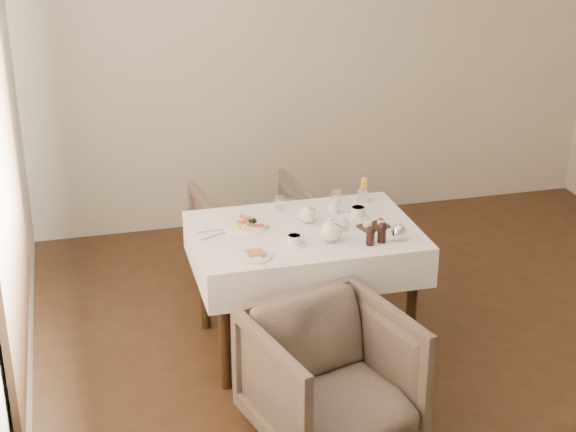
% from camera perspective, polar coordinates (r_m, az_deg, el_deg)
% --- Properties ---
extents(table, '(1.28, 0.88, 0.75)m').
position_cam_1_polar(table, '(5.09, 1.07, -2.06)').
color(table, black).
rests_on(table, ground).
extents(armchair_near, '(0.90, 0.92, 0.68)m').
position_cam_1_polar(armchair_near, '(4.46, 2.79, -10.40)').
color(armchair_near, '#494036').
rests_on(armchair_near, ground).
extents(armchair_far, '(0.81, 0.82, 0.67)m').
position_cam_1_polar(armchair_far, '(5.99, -2.21, -1.21)').
color(armchair_far, '#494036').
rests_on(armchair_far, ground).
extents(breakfast_plate, '(0.26, 0.26, 0.03)m').
position_cam_1_polar(breakfast_plate, '(5.08, -2.77, -0.57)').
color(breakfast_plate, white).
rests_on(breakfast_plate, table).
extents(side_plate, '(0.20, 0.19, 0.02)m').
position_cam_1_polar(side_plate, '(4.70, -2.29, -2.62)').
color(side_plate, white).
rests_on(side_plate, table).
extents(teapot_centre, '(0.18, 0.16, 0.12)m').
position_cam_1_polar(teapot_centre, '(5.10, 1.26, 0.19)').
color(teapot_centre, white).
rests_on(teapot_centre, table).
extents(teapot_front, '(0.19, 0.16, 0.14)m').
position_cam_1_polar(teapot_front, '(4.86, 2.76, -0.88)').
color(teapot_front, white).
rests_on(teapot_front, table).
extents(creamer, '(0.08, 0.08, 0.08)m').
position_cam_1_polar(creamer, '(5.26, 2.96, 0.64)').
color(creamer, white).
rests_on(creamer, table).
extents(teacup_near, '(0.12, 0.12, 0.06)m').
position_cam_1_polar(teacup_near, '(4.83, 0.41, -1.59)').
color(teacup_near, white).
rests_on(teacup_near, table).
extents(teacup_far, '(0.13, 0.13, 0.06)m').
position_cam_1_polar(teacup_far, '(5.21, 4.54, 0.24)').
color(teacup_far, white).
rests_on(teacup_far, table).
extents(glass_left, '(0.08, 0.08, 0.09)m').
position_cam_1_polar(glass_left, '(5.28, -0.55, 0.83)').
color(glass_left, silver).
rests_on(glass_left, table).
extents(glass_mid, '(0.08, 0.08, 0.09)m').
position_cam_1_polar(glass_mid, '(5.02, 3.62, -0.39)').
color(glass_mid, silver).
rests_on(glass_mid, table).
extents(glass_right, '(0.08, 0.08, 0.09)m').
position_cam_1_polar(glass_right, '(5.37, 3.13, 1.17)').
color(glass_right, silver).
rests_on(glass_right, table).
extents(condiment_board, '(0.19, 0.15, 0.04)m').
position_cam_1_polar(condiment_board, '(5.08, 5.53, -0.60)').
color(condiment_board, black).
rests_on(condiment_board, table).
extents(pepper_mill_left, '(0.07, 0.07, 0.11)m').
position_cam_1_polar(pepper_mill_left, '(4.84, 5.34, -1.26)').
color(pepper_mill_left, black).
rests_on(pepper_mill_left, table).
extents(pepper_mill_right, '(0.07, 0.07, 0.11)m').
position_cam_1_polar(pepper_mill_right, '(4.88, 6.08, -1.07)').
color(pepper_mill_right, black).
rests_on(pepper_mill_right, table).
extents(silver_pot, '(0.10, 0.09, 0.11)m').
position_cam_1_polar(silver_pot, '(4.92, 7.14, -0.96)').
color(silver_pot, white).
rests_on(silver_pot, table).
extents(fries_cup, '(0.07, 0.07, 0.16)m').
position_cam_1_polar(fries_cup, '(5.42, 4.89, 1.64)').
color(fries_cup, silver).
rests_on(fries_cup, table).
extents(cutlery_fork, '(0.19, 0.03, 0.00)m').
position_cam_1_polar(cutlery_fork, '(5.03, -4.84, -0.96)').
color(cutlery_fork, silver).
rests_on(cutlery_fork, table).
extents(cutlery_knife, '(0.17, 0.09, 0.00)m').
position_cam_1_polar(cutlery_knife, '(4.96, -4.79, -1.31)').
color(cutlery_knife, silver).
rests_on(cutlery_knife, table).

